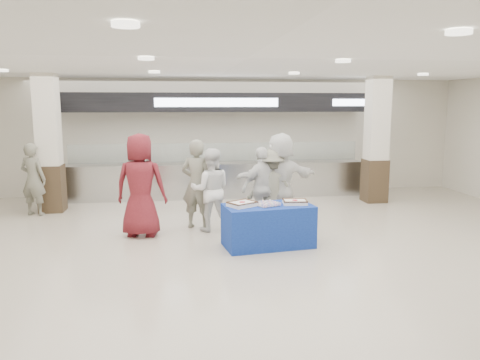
{
  "coord_description": "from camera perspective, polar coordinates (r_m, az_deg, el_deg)",
  "views": [
    {
      "loc": [
        -1.12,
        -7.14,
        2.52
      ],
      "look_at": [
        0.11,
        1.6,
        1.07
      ],
      "focal_mm": 35.0,
      "sensor_mm": 36.0,
      "label": 1
    }
  ],
  "objects": [
    {
      "name": "civilian_white",
      "position": [
        9.73,
        4.89,
        0.09
      ],
      "size": [
        1.88,
        0.95,
        1.94
      ],
      "primitive_type": "imported",
      "rotation": [
        0.0,
        0.0,
        3.36
      ],
      "color": "white",
      "rests_on": "ground"
    },
    {
      "name": "cupcake_tray",
      "position": [
        8.23,
        3.39,
        -2.92
      ],
      "size": [
        0.45,
        0.4,
        0.06
      ],
      "color": "#ACADB1",
      "rests_on": "display_table"
    },
    {
      "name": "sheet_cake_left",
      "position": [
        8.16,
        0.27,
        -2.89
      ],
      "size": [
        0.57,
        0.53,
        0.1
      ],
      "color": "white",
      "rests_on": "display_table"
    },
    {
      "name": "chef_tall",
      "position": [
        9.3,
        -3.58,
        -1.21
      ],
      "size": [
        0.84,
        0.67,
        1.65
      ],
      "primitive_type": "imported",
      "rotation": [
        0.0,
        0.0,
        3.09
      ],
      "color": "white",
      "rests_on": "ground"
    },
    {
      "name": "civilian_maroon",
      "position": [
        9.07,
        -12.02,
        -0.63
      ],
      "size": [
        1.07,
        0.81,
        1.98
      ],
      "primitive_type": "imported",
      "rotation": [
        0.0,
        0.0,
        2.94
      ],
      "color": "maroon",
      "rests_on": "ground"
    },
    {
      "name": "serving_line",
      "position": [
        12.66,
        -2.89,
        3.11
      ],
      "size": [
        8.7,
        0.85,
        2.8
      ],
      "color": "#B6B9BD",
      "rests_on": "ground"
    },
    {
      "name": "chef_short",
      "position": [
        9.52,
        2.78,
        -0.93
      ],
      "size": [
        1.06,
        0.75,
        1.66
      ],
      "primitive_type": "imported",
      "rotation": [
        0.0,
        0.0,
        3.53
      ],
      "color": "white",
      "rests_on": "ground"
    },
    {
      "name": "column_left",
      "position": [
        11.74,
        -22.24,
        3.77
      ],
      "size": [
        0.55,
        0.55,
        3.2
      ],
      "color": "#332517",
      "rests_on": "ground"
    },
    {
      "name": "ground",
      "position": [
        7.65,
        0.86,
        -9.93
      ],
      "size": [
        14.0,
        14.0,
        0.0
      ],
      "primitive_type": "plane",
      "color": "#BDB4A1",
      "rests_on": "ground"
    },
    {
      "name": "column_right",
      "position": [
        12.48,
        16.27,
        4.38
      ],
      "size": [
        0.55,
        0.55,
        3.2
      ],
      "color": "#332517",
      "rests_on": "ground"
    },
    {
      "name": "soldier_bg",
      "position": [
        11.55,
        -23.9,
        0.08
      ],
      "size": [
        0.71,
        0.58,
        1.66
      ],
      "primitive_type": "imported",
      "rotation": [
        0.0,
        0.0,
        2.78
      ],
      "color": "#696C5B",
      "rests_on": "ground"
    },
    {
      "name": "soldier_b",
      "position": [
        9.63,
        3.73,
        -1.0
      ],
      "size": [
        1.12,
        0.75,
        1.61
      ],
      "primitive_type": "imported",
      "rotation": [
        0.0,
        0.0,
        3.3
      ],
      "color": "#696C5B",
      "rests_on": "ground"
    },
    {
      "name": "soldier_a",
      "position": [
        9.49,
        -5.25,
        -0.51
      ],
      "size": [
        0.78,
        0.66,
        1.82
      ],
      "primitive_type": "imported",
      "rotation": [
        0.0,
        0.0,
        2.75
      ],
      "color": "#696C5B",
      "rests_on": "ground"
    },
    {
      "name": "sheet_cake_right",
      "position": [
        8.39,
        6.71,
        -2.63
      ],
      "size": [
        0.45,
        0.37,
        0.09
      ],
      "color": "white",
      "rests_on": "display_table"
    },
    {
      "name": "display_table",
      "position": [
        8.36,
        3.45,
        -5.58
      ],
      "size": [
        1.64,
        0.98,
        0.75
      ],
      "primitive_type": "cube",
      "rotation": [
        0.0,
        0.0,
        0.14
      ],
      "color": "navy",
      "rests_on": "ground"
    }
  ]
}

